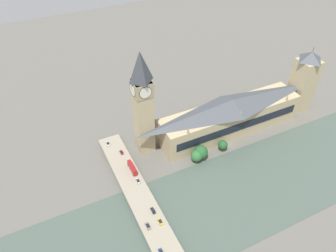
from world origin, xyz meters
TOP-DOWN VIEW (x-y plane):
  - ground_plane at (0.00, 0.00)m, footprint 600.00×600.00m
  - river_water at (-38.38, 0.00)m, footprint 64.77×360.00m
  - parliament_hall at (14.13, -8.00)m, footprint 22.71×109.49m
  - clock_tower at (24.25, 56.30)m, footprint 12.31×12.31m
  - victoria_tower at (14.18, -74.33)m, footprint 15.18×15.18m
  - road_bridge at (-38.38, 77.47)m, footprint 161.53×15.23m
  - double_decker_bus_mid at (4.73, 73.67)m, footprint 11.54×2.47m
  - car_northbound_lead at (-5.73, 73.95)m, footprint 4.60×1.79m
  - car_northbound_mid at (-29.95, 74.40)m, footprint 4.44×1.77m
  - car_northbound_tail at (35.00, 80.23)m, footprint 4.51×1.78m
  - car_southbound_lead at (22.78, 74.55)m, footprint 3.96×1.89m
  - car_southbound_mid at (-55.06, 80.98)m, footprint 4.48×1.83m
  - car_southbound_tail at (-37.84, 81.08)m, footprint 4.80×1.90m
  - car_southbound_extra at (-38.40, 73.81)m, footprint 4.37×1.82m
  - tree_embankment_near at (-3.64, 30.51)m, footprint 8.15×8.15m
  - tree_embankment_mid at (-2.74, 26.80)m, footprint 9.67×9.67m
  - tree_embankment_far at (-2.14, 8.46)m, footprint 6.72×6.72m

SIDE VIEW (x-z plane):
  - ground_plane at x=0.00m, z-range 0.00..0.00m
  - river_water at x=-38.38m, z-range 0.00..0.30m
  - road_bridge at x=-38.38m, z-range 1.23..5.30m
  - car_southbound_mid at x=-55.06m, z-range 4.08..5.43m
  - car_southbound_tail at x=-37.84m, z-range 4.08..5.43m
  - car_southbound_lead at x=22.78m, z-range 4.08..5.46m
  - car_northbound_lead at x=-5.73m, z-range 4.06..5.48m
  - car_southbound_extra at x=-38.40m, z-range 4.06..5.51m
  - car_northbound_mid at x=-29.95m, z-range 4.07..5.53m
  - car_northbound_tail at x=35.00m, z-range 4.05..5.55m
  - tree_embankment_far at x=-2.14m, z-range 1.04..9.89m
  - tree_embankment_near at x=-3.64m, z-range 0.92..10.92m
  - double_decker_bus_mid at x=4.73m, z-range 4.33..9.01m
  - tree_embankment_mid at x=-2.74m, z-range 1.00..12.70m
  - parliament_hall at x=14.13m, z-range -0.10..28.50m
  - victoria_tower at x=14.18m, z-range -2.00..52.42m
  - clock_tower at x=24.25m, z-range 2.22..78.55m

